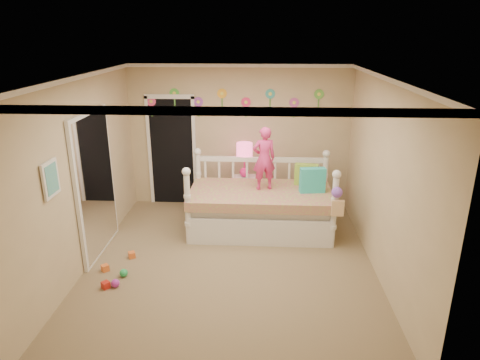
# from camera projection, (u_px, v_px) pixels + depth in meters

# --- Properties ---
(floor) EXTENTS (4.00, 4.50, 0.01)m
(floor) POSITION_uv_depth(u_px,v_px,m) (231.00, 263.00, 6.08)
(floor) COLOR #7F684C
(floor) RESTS_ON ground
(ceiling) EXTENTS (4.00, 4.50, 0.01)m
(ceiling) POSITION_uv_depth(u_px,v_px,m) (229.00, 77.00, 5.22)
(ceiling) COLOR white
(ceiling) RESTS_ON floor
(back_wall) EXTENTS (4.00, 0.01, 2.60)m
(back_wall) POSITION_uv_depth(u_px,v_px,m) (239.00, 137.00, 7.77)
(back_wall) COLOR tan
(back_wall) RESTS_ON floor
(left_wall) EXTENTS (0.01, 4.50, 2.60)m
(left_wall) POSITION_uv_depth(u_px,v_px,m) (82.00, 175.00, 5.74)
(left_wall) COLOR tan
(left_wall) RESTS_ON floor
(right_wall) EXTENTS (0.01, 4.50, 2.60)m
(right_wall) POSITION_uv_depth(u_px,v_px,m) (383.00, 180.00, 5.55)
(right_wall) COLOR tan
(right_wall) RESTS_ON floor
(crown_molding) EXTENTS (4.00, 4.50, 0.06)m
(crown_molding) POSITION_uv_depth(u_px,v_px,m) (229.00, 79.00, 5.23)
(crown_molding) COLOR white
(crown_molding) RESTS_ON ceiling
(daybed) EXTENTS (2.33, 1.26, 1.26)m
(daybed) POSITION_uv_depth(u_px,v_px,m) (261.00, 194.00, 6.90)
(daybed) COLOR white
(daybed) RESTS_ON floor
(pillow_turquoise) EXTENTS (0.41, 0.19, 0.40)m
(pillow_turquoise) POSITION_uv_depth(u_px,v_px,m) (312.00, 180.00, 6.73)
(pillow_turquoise) COLOR #2AD2B0
(pillow_turquoise) RESTS_ON daybed
(pillow_lime) EXTENTS (0.40, 0.21, 0.36)m
(pillow_lime) POSITION_uv_depth(u_px,v_px,m) (306.00, 175.00, 7.06)
(pillow_lime) COLOR #99CA3D
(pillow_lime) RESTS_ON daybed
(child) EXTENTS (0.42, 0.33, 1.03)m
(child) POSITION_uv_depth(u_px,v_px,m) (264.00, 159.00, 6.77)
(child) COLOR #EA3582
(child) RESTS_ON daybed
(nightstand) EXTENTS (0.43, 0.34, 0.68)m
(nightstand) POSITION_uv_depth(u_px,v_px,m) (244.00, 195.00, 7.69)
(nightstand) COLOR white
(nightstand) RESTS_ON floor
(table_lamp) EXTENTS (0.28, 0.28, 0.62)m
(table_lamp) POSITION_uv_depth(u_px,v_px,m) (244.00, 155.00, 7.45)
(table_lamp) COLOR #EC1F80
(table_lamp) RESTS_ON nightstand
(closet_doorway) EXTENTS (0.90, 0.04, 2.07)m
(closet_doorway) POSITION_uv_depth(u_px,v_px,m) (172.00, 151.00, 7.90)
(closet_doorway) COLOR black
(closet_doorway) RESTS_ON back_wall
(flower_decals) EXTENTS (3.40, 0.02, 0.50)m
(flower_decals) POSITION_uv_depth(u_px,v_px,m) (234.00, 102.00, 7.55)
(flower_decals) COLOR #B2668C
(flower_decals) RESTS_ON back_wall
(mirror_closet) EXTENTS (0.07, 1.30, 2.10)m
(mirror_closet) POSITION_uv_depth(u_px,v_px,m) (96.00, 184.00, 6.11)
(mirror_closet) COLOR white
(mirror_closet) RESTS_ON left_wall
(wall_picture) EXTENTS (0.05, 0.34, 0.42)m
(wall_picture) POSITION_uv_depth(u_px,v_px,m) (50.00, 179.00, 4.81)
(wall_picture) COLOR white
(wall_picture) RESTS_ON left_wall
(hanging_bag) EXTENTS (0.20, 0.16, 0.36)m
(hanging_bag) POSITION_uv_depth(u_px,v_px,m) (336.00, 202.00, 6.21)
(hanging_bag) COLOR beige
(hanging_bag) RESTS_ON daybed
(toy_scatter) EXTENTS (0.88, 1.35, 0.11)m
(toy_scatter) POSITION_uv_depth(u_px,v_px,m) (97.00, 276.00, 5.67)
(toy_scatter) COLOR #996666
(toy_scatter) RESTS_ON floor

